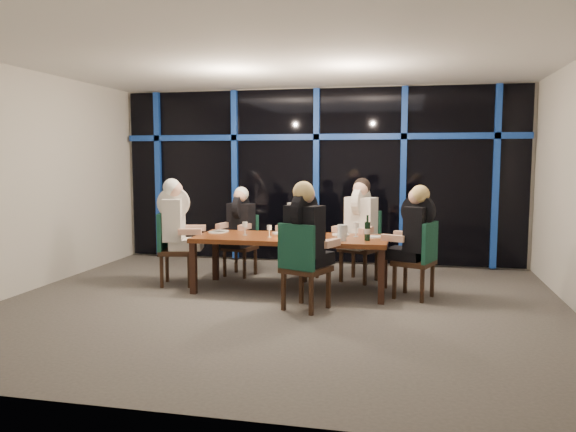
{
  "coord_description": "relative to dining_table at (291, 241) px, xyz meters",
  "views": [
    {
      "loc": [
        1.55,
        -6.57,
        1.82
      ],
      "look_at": [
        0.0,
        0.6,
        1.05
      ],
      "focal_mm": 35.0,
      "sensor_mm": 36.0,
      "label": 1
    }
  ],
  "objects": [
    {
      "name": "plate_end_left",
      "position": [
        -1.11,
        0.15,
        0.08
      ],
      "size": [
        0.24,
        0.24,
        0.01
      ],
      "primitive_type": "cylinder",
      "color": "white",
      "rests_on": "dining_table"
    },
    {
      "name": "diner_far_mid",
      "position": [
        -0.01,
        0.78,
        0.23
      ],
      "size": [
        0.58,
        0.65,
        0.93
      ],
      "rotation": [
        0.0,
        0.0,
        -0.35
      ],
      "color": "black",
      "rests_on": "ground"
    },
    {
      "name": "plate_end_right",
      "position": [
        1.11,
        0.16,
        0.08
      ],
      "size": [
        0.24,
        0.24,
        0.01
      ],
      "primitive_type": "cylinder",
      "color": "white",
      "rests_on": "dining_table"
    },
    {
      "name": "wine_glass_a",
      "position": [
        -0.27,
        -0.12,
        0.19
      ],
      "size": [
        0.06,
        0.06,
        0.16
      ],
      "color": "silver",
      "rests_on": "dining_table"
    },
    {
      "name": "plate_far_mid",
      "position": [
        -0.2,
        0.25,
        0.08
      ],
      "size": [
        0.24,
        0.24,
        0.01
      ],
      "primitive_type": "cylinder",
      "color": "white",
      "rests_on": "dining_table"
    },
    {
      "name": "diner_near_mid",
      "position": [
        0.37,
        -0.88,
        0.32
      ],
      "size": [
        0.65,
        0.72,
        1.02
      ],
      "rotation": [
        0.0,
        0.0,
        2.75
      ],
      "color": "black",
      "rests_on": "ground"
    },
    {
      "name": "plate_near_mid",
      "position": [
        0.58,
        -0.36,
        0.08
      ],
      "size": [
        0.24,
        0.24,
        0.01
      ],
      "primitive_type": "cylinder",
      "color": "white",
      "rests_on": "dining_table"
    },
    {
      "name": "chair_far_left",
      "position": [
        -0.96,
        0.89,
        -0.16
      ],
      "size": [
        0.52,
        0.52,
        0.93
      ],
      "rotation": [
        0.0,
        0.0,
        -0.22
      ],
      "color": "black",
      "rests_on": "ground"
    },
    {
      "name": "plate_far_left",
      "position": [
        -1.1,
        0.26,
        0.08
      ],
      "size": [
        0.24,
        0.24,
        0.01
      ],
      "primitive_type": "cylinder",
      "color": "white",
      "rests_on": "dining_table"
    },
    {
      "name": "tea_light",
      "position": [
        -0.05,
        -0.23,
        0.08
      ],
      "size": [
        0.05,
        0.05,
        0.03
      ],
      "primitive_type": "cylinder",
      "color": "#F4A849",
      "rests_on": "dining_table"
    },
    {
      "name": "chair_end_right",
      "position": [
        1.72,
        -0.07,
        -0.12
      ],
      "size": [
        0.6,
        0.6,
        1.0
      ],
      "rotation": [
        0.0,
        0.0,
        4.34
      ],
      "color": "black",
      "rests_on": "ground"
    },
    {
      "name": "chair_near_mid",
      "position": [
        0.33,
        -0.96,
        -0.1
      ],
      "size": [
        0.64,
        0.64,
        1.05
      ],
      "rotation": [
        0.0,
        0.0,
        2.75
      ],
      "color": "black",
      "rests_on": "ground"
    },
    {
      "name": "diner_end_right",
      "position": [
        1.64,
        -0.04,
        0.27
      ],
      "size": [
        0.69,
        0.61,
        0.97
      ],
      "rotation": [
        0.0,
        0.0,
        4.34
      ],
      "color": "black",
      "rests_on": "ground"
    },
    {
      "name": "diner_far_right",
      "position": [
        0.86,
        0.79,
        0.31
      ],
      "size": [
        0.64,
        0.71,
        1.01
      ],
      "rotation": [
        0.0,
        0.0,
        -0.38
      ],
      "color": "silver",
      "rests_on": "ground"
    },
    {
      "name": "chair_end_left",
      "position": [
        -1.75,
        -0.0,
        -0.1
      ],
      "size": [
        0.58,
        0.58,
        1.04
      ],
      "rotation": [
        0.0,
        0.0,
        1.8
      ],
      "color": "black",
      "rests_on": "ground"
    },
    {
      "name": "chair_far_mid",
      "position": [
        0.02,
        0.85,
        -0.15
      ],
      "size": [
        0.57,
        0.57,
        0.96
      ],
      "rotation": [
        0.0,
        0.0,
        -0.35
      ],
      "color": "black",
      "rests_on": "ground"
    },
    {
      "name": "room",
      "position": [
        0.0,
        -0.8,
        1.34
      ],
      "size": [
        7.04,
        7.0,
        3.02
      ],
      "color": "#5A554F",
      "rests_on": "ground"
    },
    {
      "name": "wine_glass_b",
      "position": [
        0.01,
        0.14,
        0.21
      ],
      "size": [
        0.07,
        0.07,
        0.19
      ],
      "color": "silver",
      "rests_on": "dining_table"
    },
    {
      "name": "dining_table",
      "position": [
        0.0,
        0.0,
        0.0
      ],
      "size": [
        2.6,
        1.0,
        0.75
      ],
      "color": "brown",
      "rests_on": "ground"
    },
    {
      "name": "window_wall",
      "position": [
        0.01,
        2.13,
        0.87
      ],
      "size": [
        6.86,
        0.43,
        2.94
      ],
      "color": "black",
      "rests_on": "ground"
    },
    {
      "name": "wine_glass_d",
      "position": [
        -0.65,
        0.0,
        0.2
      ],
      "size": [
        0.07,
        0.07,
        0.18
      ],
      "color": "silver",
      "rests_on": "dining_table"
    },
    {
      "name": "wine_glass_e",
      "position": [
        0.86,
        0.17,
        0.21
      ],
      "size": [
        0.08,
        0.08,
        0.19
      ],
      "color": "silver",
      "rests_on": "dining_table"
    },
    {
      "name": "diner_far_left",
      "position": [
        -0.97,
        0.81,
        0.21
      ],
      "size": [
        0.52,
        0.62,
        0.91
      ],
      "rotation": [
        0.0,
        0.0,
        -0.22
      ],
      "color": "black",
      "rests_on": "ground"
    },
    {
      "name": "chair_far_right",
      "position": [
        0.89,
        0.88,
        -0.1
      ],
      "size": [
        0.63,
        0.63,
        1.04
      ],
      "rotation": [
        0.0,
        0.0,
        -0.38
      ],
      "color": "black",
      "rests_on": "ground"
    },
    {
      "name": "wine_glass_c",
      "position": [
        0.37,
        -0.02,
        0.18
      ],
      "size": [
        0.06,
        0.06,
        0.16
      ],
      "color": "silver",
      "rests_on": "dining_table"
    },
    {
      "name": "plate_far_right",
      "position": [
        0.64,
        0.27,
        0.08
      ],
      "size": [
        0.24,
        0.24,
        0.01
      ],
      "primitive_type": "cylinder",
      "color": "white",
      "rests_on": "dining_table"
    },
    {
      "name": "diner_end_left",
      "position": [
        -1.66,
        0.02,
        0.31
      ],
      "size": [
        0.7,
        0.58,
        1.01
      ],
      "rotation": [
        0.0,
        0.0,
        1.8
      ],
      "color": "silver",
      "rests_on": "ground"
    },
    {
      "name": "wine_bottle",
      "position": [
        1.04,
        -0.15,
        0.2
      ],
      "size": [
        0.08,
        0.08,
        0.33
      ],
      "rotation": [
        0.0,
        0.0,
        0.25
      ],
      "color": "black",
      "rests_on": "dining_table"
    },
    {
      "name": "water_pitcher",
      "position": [
        0.72,
        -0.25,
        0.17
      ],
      "size": [
        0.13,
        0.12,
        0.21
      ],
      "rotation": [
        0.0,
        0.0,
        0.18
      ],
      "color": "silver",
      "rests_on": "dining_table"
    }
  ]
}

